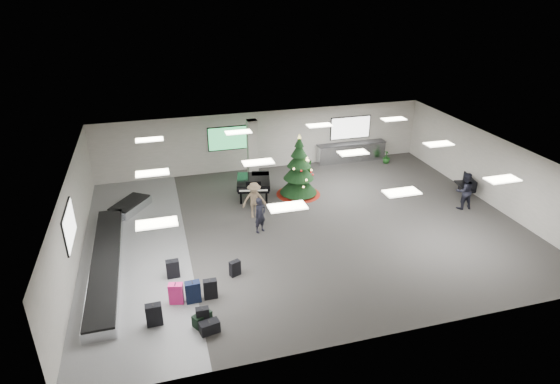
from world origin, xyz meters
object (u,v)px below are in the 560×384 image
object	(u,v)px
bench	(467,184)
traveler_b	(254,200)
baggage_carousel	(112,249)
grand_piano	(253,182)
traveler_a	(260,215)
pink_suitcase	(176,293)
traveler_bench	(464,191)
christmas_tree	(299,174)
service_counter	(351,152)
potted_plant_right	(386,157)
potted_plant_left	(309,167)

from	to	relation	value
bench	traveler_b	distance (m)	10.49
baggage_carousel	traveler_b	bearing A→B (deg)	14.17
grand_piano	traveler_a	bearing A→B (deg)	-85.49
pink_suitcase	traveler_bench	distance (m)	13.60
baggage_carousel	grand_piano	world-z (taller)	grand_piano
bench	traveler_a	bearing A→B (deg)	-162.71
traveler_bench	christmas_tree	bearing A→B (deg)	-24.61
bench	traveler_bench	distance (m)	1.74
traveler_a	service_counter	bearing A→B (deg)	15.94
bench	potted_plant_right	distance (m)	5.14
traveler_bench	potted_plant_left	bearing A→B (deg)	-45.06
pink_suitcase	potted_plant_right	world-z (taller)	same
traveler_bench	grand_piano	bearing A→B (deg)	-19.73
traveler_bench	potted_plant_right	size ratio (longest dim) A/B	2.34
traveler_a	grand_piano	bearing A→B (deg)	54.49
traveler_a	potted_plant_right	size ratio (longest dim) A/B	2.06
service_counter	traveler_bench	size ratio (longest dim) A/B	2.32
bench	pink_suitcase	bearing A→B (deg)	-149.25
pink_suitcase	christmas_tree	xyz separation A→B (m)	(6.39, 6.90, 0.69)
service_counter	pink_suitcase	bearing A→B (deg)	-135.77
baggage_carousel	service_counter	bearing A→B (deg)	27.67
traveler_a	baggage_carousel	bearing A→B (deg)	154.10
service_counter	traveler_bench	world-z (taller)	traveler_bench
service_counter	traveler_a	bearing A→B (deg)	-136.59
baggage_carousel	service_counter	world-z (taller)	service_counter
service_counter	grand_piano	size ratio (longest dim) A/B	1.81
service_counter	potted_plant_right	size ratio (longest dim) A/B	5.43
baggage_carousel	christmas_tree	world-z (taller)	christmas_tree
christmas_tree	traveler_bench	xyz separation A→B (m)	(6.77, -3.48, -0.18)
pink_suitcase	grand_piano	distance (m)	8.26
grand_piano	potted_plant_left	bearing A→B (deg)	44.74
baggage_carousel	traveler_b	xyz separation A→B (m)	(5.96, 1.50, 0.61)
traveler_bench	potted_plant_left	world-z (taller)	traveler_bench
potted_plant_right	christmas_tree	bearing A→B (deg)	-156.75
grand_piano	service_counter	bearing A→B (deg)	39.47
grand_piano	potted_plant_right	xyz separation A→B (m)	(8.29, 2.42, -0.43)
bench	potted_plant_left	xyz separation A→B (m)	(-6.52, 4.64, -0.16)
baggage_carousel	potted_plant_right	bearing A→B (deg)	21.80
bench	service_counter	bearing A→B (deg)	134.81
christmas_tree	traveler_bench	distance (m)	7.62
pink_suitcase	bench	world-z (taller)	bench
grand_piano	bench	bearing A→B (deg)	-0.83
pink_suitcase	traveler_b	xyz separation A→B (m)	(3.79, 5.17, 0.46)
service_counter	traveler_bench	bearing A→B (deg)	-70.43
christmas_tree	traveler_b	xyz separation A→B (m)	(-2.59, -1.74, -0.23)
bench	baggage_carousel	bearing A→B (deg)	-163.86
grand_piano	traveler_bench	bearing A→B (deg)	-9.80
traveler_b	potted_plant_right	world-z (taller)	traveler_b
christmas_tree	traveler_b	distance (m)	3.13
baggage_carousel	christmas_tree	xyz separation A→B (m)	(8.55, 3.24, 0.84)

